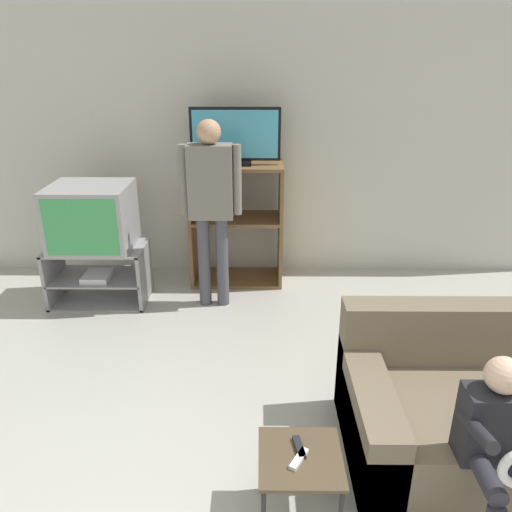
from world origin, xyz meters
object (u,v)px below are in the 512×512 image
Objects in this scene: television_flat at (235,138)px; person_seated_child at (499,442)px; remote_control_white at (299,459)px; television_main at (92,217)px; tv_stand at (99,275)px; person_standing_adult at (211,197)px; media_shelf at (236,223)px; couch at (510,412)px; remote_control_black at (299,447)px; snack_table at (300,466)px.

person_seated_child is at bearing -65.54° from television_flat.
television_flat is 3.07m from remote_control_white.
television_flat is (1.28, 0.43, 0.63)m from television_main.
person_standing_adult is (1.08, -0.06, 0.76)m from tv_stand.
person_standing_adult is 2.87m from person_seated_child.
tv_stand is 1.40m from media_shelf.
couch is at bearing -32.81° from television_main.
media_shelf is at bearing 70.31° from person_standing_adult.
tv_stand is at bearing -160.72° from television_flat.
tv_stand is 3.51m from couch.
media_shelf is 3.21m from person_seated_child.
remote_control_black is 0.15× the size of person_seated_child.
television_main is 1.37m from media_shelf.
television_flat reaches higher than television_main.
television_flat reaches higher than remote_control_white.
media_shelf reaches higher than tv_stand.
television_main is at bearing -160.34° from media_shelf.
person_standing_adult reaches higher than media_shelf.
person_standing_adult is (-1.88, 1.83, 0.76)m from couch.
media_shelf is (1.27, 0.47, 0.35)m from tv_stand.
couch is (1.27, 0.53, -0.15)m from remote_control_white.
couch is at bearing 21.72° from snack_table.
remote_control_black is 0.09× the size of person_standing_adult.
tv_stand is 0.93× the size of person_seated_child.
person_standing_adult is at bearing -3.13° from tv_stand.
tv_stand is 2.89m from remote_control_black.
television_main is at bearing 115.80° from remote_control_black.
television_main is at bearing 125.27° from snack_table.
person_standing_adult reaches higher than television_main.
media_shelf is at bearing 20.41° from tv_stand.
person_seated_child is at bearing -43.59° from television_main.
couch is 0.73m from person_seated_child.
tv_stand is at bearing 125.35° from snack_table.
television_main reaches higher than couch.
person_standing_adult reaches higher than couch.
tv_stand is 6.13× the size of remote_control_white.
television_flat reaches higher than tv_stand.
couch is (1.26, 0.45, -0.15)m from remote_control_black.
person_seated_child reaches higher than couch.
remote_control_black is 1.35m from couch.
person_standing_adult reaches higher than tv_stand.
remote_control_black is at bearing -54.14° from tv_stand.
media_shelf reaches higher than couch.
person_standing_adult is (-0.62, 2.28, 0.61)m from remote_control_black.
tv_stand is 1.32m from person_standing_adult.
person_seated_child is (0.90, -0.03, 0.14)m from remote_control_white.
television_main is 4.87× the size of remote_control_black.
snack_table is at bearing -54.65° from tv_stand.
person_seated_child is (1.51, -2.39, -0.47)m from person_standing_adult.
media_shelf reaches higher than person_seated_child.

